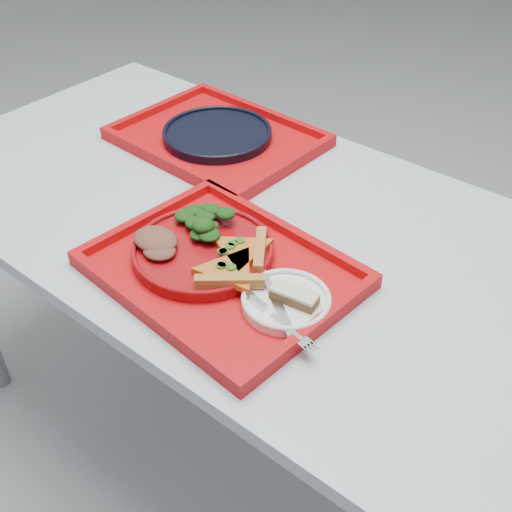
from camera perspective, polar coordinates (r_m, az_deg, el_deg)
name	(u,v)px	position (r m, az deg, el deg)	size (l,w,h in m)	color
ground	(254,440)	(1.84, -0.17, -16.06)	(10.00, 10.00, 0.00)	gray
table	(253,247)	(1.35, -0.22, 0.78)	(1.60, 0.80, 0.75)	#ABB7C0
tray_main	(222,273)	(1.16, -3.04, -1.54)	(0.45, 0.35, 0.01)	#B4090D
tray_far	(218,140)	(1.57, -3.44, 10.24)	(0.45, 0.35, 0.01)	#B4090D
dinner_plate	(203,252)	(1.18, -4.73, 0.35)	(0.26, 0.26, 0.02)	maroon
side_plate	(286,303)	(1.08, 2.69, -4.17)	(0.15, 0.15, 0.01)	white
navy_plate	(217,135)	(1.56, -3.46, 10.69)	(0.26, 0.26, 0.02)	black
pizza_slice_a	(230,269)	(1.11, -2.34, -1.13)	(0.14, 0.12, 0.02)	gold
pizza_slice_b	(242,249)	(1.16, -1.27, 0.62)	(0.13, 0.11, 0.02)	gold
salad_heap	(202,216)	(1.22, -4.79, 3.53)	(0.10, 0.09, 0.05)	black
meat_portion	(156,239)	(1.19, -8.92, 1.48)	(0.09, 0.07, 0.03)	brown
dessert_bar	(294,296)	(1.07, 3.42, -3.57)	(0.08, 0.04, 0.02)	#4D3019
knife	(276,301)	(1.07, 1.81, -4.01)	(0.18, 0.02, 0.01)	silver
fork	(271,313)	(1.05, 1.34, -5.11)	(0.18, 0.02, 0.01)	silver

